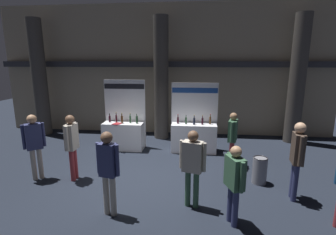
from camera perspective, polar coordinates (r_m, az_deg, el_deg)
The scene contains 12 objects.
ground_plane at distance 7.27m, azimuth -5.66°, elevation -13.19°, with size 28.89×28.89×0.00m, color black.
hall_colonnade at distance 11.00m, azimuth -1.05°, elevation 10.22°, with size 14.45×1.31×5.52m.
exhibitor_booth_0 at distance 9.37m, azimuth -9.96°, elevation -3.33°, with size 1.52×0.73×2.51m.
exhibitor_booth_1 at distance 9.04m, azimuth 5.84°, elevation -3.85°, with size 1.65×0.66×2.42m.
trash_bin at distance 7.19m, azimuth 19.98°, elevation -11.12°, with size 0.37×0.37×0.72m.
visitor_1 at distance 5.50m, azimuth 5.55°, elevation -9.91°, with size 0.57×0.35×1.74m.
visitor_2 at distance 7.85m, azimuth 14.38°, elevation -3.69°, with size 0.34×0.61×1.67m.
visitor_3 at distance 6.44m, azimuth 27.16°, elevation -7.37°, with size 0.26×0.57×1.85m.
visitor_4 at distance 7.18m, azimuth -20.91°, elevation -5.10°, with size 0.24×0.54×1.80m.
visitor_5 at distance 5.12m, azimuth 14.77°, elevation -13.12°, with size 0.37×0.57×1.62m.
visitor_6 at distance 7.61m, azimuth -27.96°, elevation -4.73°, with size 0.45×0.42×1.80m.
visitor_8 at distance 5.34m, azimuth -13.37°, elevation -10.75°, with size 0.51×0.28×1.81m.
Camera 1 is at (1.42, -6.40, 3.15)m, focal length 26.99 mm.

